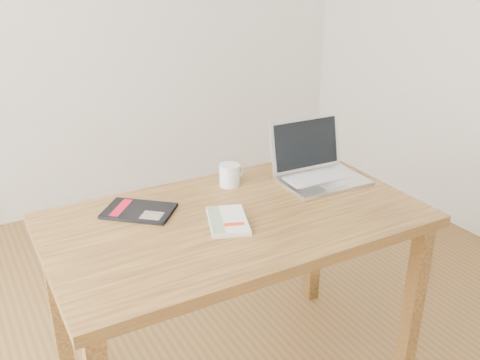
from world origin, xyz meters
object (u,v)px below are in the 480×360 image
white_guidebook (228,221)px  black_guidebook (139,211)px  coffee_mug (230,174)px  laptop (317,167)px  desk (236,237)px

white_guidebook → black_guidebook: white_guidebook is taller
coffee_mug → white_guidebook: bearing=-138.2°
black_guidebook → laptop: 0.73m
black_guidebook → laptop: (0.73, -0.07, 0.04)m
desk → coffee_mug: size_ratio=11.35×
laptop → coffee_mug: bearing=163.8°
desk → white_guidebook: white_guidebook is taller
desk → coffee_mug: (0.11, 0.24, 0.13)m
white_guidebook → laptop: 0.52m
white_guidebook → coffee_mug: size_ratio=2.07×
desk → laptop: (0.44, 0.12, 0.14)m
laptop → coffee_mug: (-0.33, 0.12, -0.00)m
white_guidebook → laptop: laptop is taller
white_guidebook → laptop: size_ratio=0.70×
black_guidebook → coffee_mug: coffee_mug is taller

